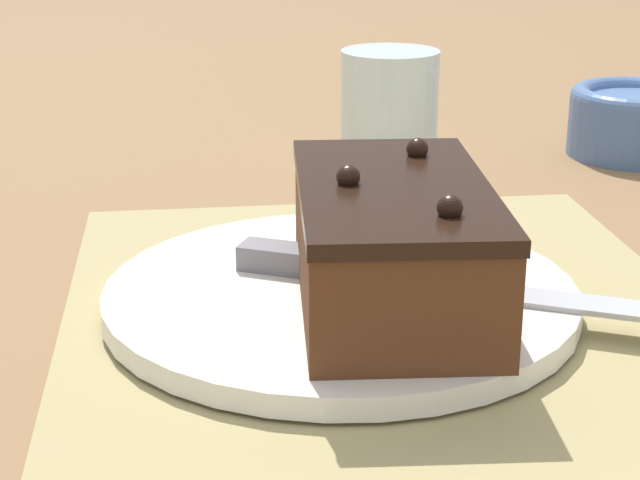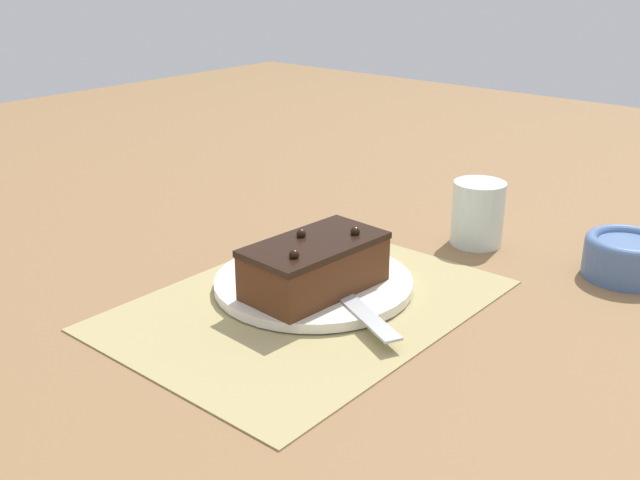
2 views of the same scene
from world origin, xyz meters
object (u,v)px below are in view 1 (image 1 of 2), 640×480
Objects in this scene: small_bowl at (637,119)px; serving_knife at (383,274)px; cake_plate at (340,297)px; drinking_glass at (389,111)px; chocolate_cake at (389,243)px.

serving_knife is at bearing -41.91° from small_bowl.
small_bowl is at bearing 135.88° from cake_plate.
drinking_glass is 0.86× the size of small_bowl.
drinking_glass is (-0.28, 0.08, 0.04)m from cake_plate.
drinking_glass is (-0.30, 0.06, -0.00)m from chocolate_cake.
cake_plate is at bearing -44.12° from small_bowl.
small_bowl is (-0.30, 0.29, 0.02)m from cake_plate.
cake_plate is 2.68× the size of drinking_glass.
chocolate_cake is 0.04m from serving_knife.
chocolate_cake is 0.31m from drinking_glass.
serving_knife is at bearing 174.27° from chocolate_cake.
drinking_glass reaches higher than serving_knife.
cake_plate is 1.08× the size of serving_knife.
chocolate_cake reaches higher than cake_plate.
drinking_glass reaches higher than small_bowl.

